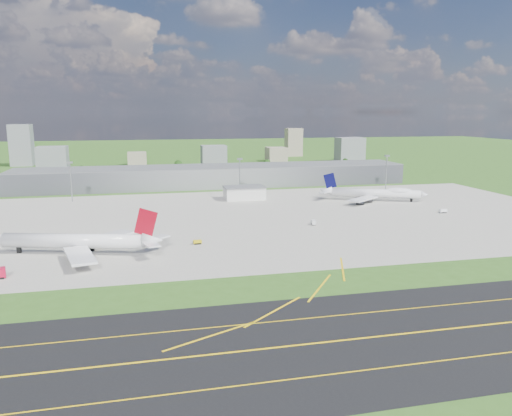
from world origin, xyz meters
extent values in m
plane|color=#325A1C|center=(0.00, 150.00, 0.00)|extent=(1400.00, 1400.00, 0.00)
cube|color=black|center=(0.00, -110.00, 0.03)|extent=(1400.00, 60.00, 0.06)
cube|color=gray|center=(10.00, 40.00, 0.04)|extent=(360.00, 190.00, 0.08)
cube|color=slate|center=(0.00, 165.00, 7.50)|extent=(300.00, 42.00, 15.00)
cube|color=silver|center=(10.00, 100.00, 4.00)|extent=(26.00, 16.00, 8.00)
cylinder|color=gray|center=(-100.00, 115.00, 12.50)|extent=(0.70, 0.70, 25.00)
cube|color=gray|center=(-100.00, 115.00, 25.30)|extent=(3.50, 2.00, 1.20)
cylinder|color=gray|center=(10.00, 115.00, 12.50)|extent=(0.70, 0.70, 25.00)
cube|color=gray|center=(10.00, 115.00, 25.30)|extent=(3.50, 2.00, 1.20)
cylinder|color=gray|center=(120.00, 115.00, 12.50)|extent=(0.70, 0.70, 25.00)
cube|color=gray|center=(120.00, 115.00, 25.30)|extent=(3.50, 2.00, 1.20)
cylinder|color=silver|center=(-83.97, -12.09, 5.46)|extent=(56.98, 21.58, 5.96)
cone|color=silver|center=(-52.49, -21.12, 6.25)|extent=(9.27, 7.91, 5.96)
cube|color=#9F081D|center=(-85.88, -11.55, 3.61)|extent=(46.05, 15.35, 1.29)
cube|color=silver|center=(-79.76, -28.02, 3.67)|extent=(14.91, 27.20, 0.89)
cube|color=silver|center=(-71.97, -0.81, 3.67)|extent=(24.77, 24.35, 0.89)
cube|color=#9F081A|center=(-54.87, -20.43, 13.40)|extent=(9.64, 3.20, 11.99)
cylinder|color=#38383D|center=(-81.06, -23.77, 1.79)|extent=(6.12, 4.56, 3.18)
cylinder|color=#38383D|center=(-75.32, -3.73, 1.79)|extent=(6.12, 4.56, 3.18)
cube|color=black|center=(-79.48, -18.03, 1.24)|extent=(1.85, 1.58, 2.48)
cube|color=black|center=(-77.02, -9.44, 1.24)|extent=(1.85, 1.58, 2.48)
cube|color=black|center=(-105.92, -5.80, 1.24)|extent=(1.85, 1.58, 2.48)
cylinder|color=silver|center=(91.80, 74.62, 4.97)|extent=(53.64, 27.59, 5.61)
cone|color=silver|center=(119.57, 62.49, 4.97)|extent=(6.39, 6.95, 5.61)
cone|color=silver|center=(62.79, 87.29, 5.70)|extent=(8.88, 8.04, 5.61)
cube|color=navy|center=(93.46, 73.89, 3.24)|extent=(43.06, 20.51, 1.18)
ellipsoid|color=silver|center=(105.16, 68.78, 6.66)|extent=(18.69, 12.32, 5.05)
cube|color=silver|center=(89.86, 90.45, 3.35)|extent=(10.91, 25.99, 0.81)
cube|color=silver|center=(78.87, 65.28, 3.35)|extent=(25.14, 21.53, 0.81)
cube|color=#08083C|center=(64.86, 86.38, 12.30)|extent=(8.44, 4.02, 10.93)
cylinder|color=#38383D|center=(90.75, 83.96, 1.63)|extent=(5.72, 4.64, 2.89)
cylinder|color=#38383D|center=(89.59, 94.34, 1.63)|extent=(5.72, 4.64, 2.89)
cylinder|color=#38383D|center=(84.24, 69.04, 1.63)|extent=(5.72, 4.64, 2.89)
cylinder|color=#38383D|center=(75.83, 62.84, 1.63)|extent=(5.72, 4.64, 2.89)
cube|color=black|center=(88.46, 80.52, 1.13)|extent=(1.76, 1.57, 2.26)
cube|color=black|center=(85.20, 73.06, 1.13)|extent=(1.76, 1.57, 2.26)
cube|color=black|center=(112.52, 65.56, 1.13)|extent=(1.76, 1.57, 2.26)
cube|color=gold|center=(-33.24, -8.26, 1.14)|extent=(3.73, 2.38, 1.41)
cube|color=black|center=(-33.24, -8.26, 0.43)|extent=(3.21, 2.42, 0.70)
cube|color=silver|center=(29.05, 16.58, 1.41)|extent=(2.83, 4.76, 1.96)
cube|color=black|center=(29.05, 16.58, 0.43)|extent=(2.78, 4.12, 0.70)
cube|color=white|center=(111.39, 28.69, 1.36)|extent=(4.21, 2.02, 1.85)
cube|color=black|center=(111.39, 28.69, 0.43)|extent=(3.58, 2.10, 0.70)
cube|color=slate|center=(-140.00, 300.00, 12.00)|extent=(28.00, 22.00, 24.00)
cube|color=gray|center=(-60.00, 340.00, 7.00)|extent=(20.00, 18.00, 14.00)
cube|color=slate|center=(20.00, 310.00, 11.00)|extent=(26.00, 20.00, 22.00)
cube|color=gray|center=(100.00, 350.00, 8.00)|extent=(22.00, 24.00, 16.00)
cube|color=slate|center=(180.00, 320.00, 14.00)|extent=(30.00, 22.00, 28.00)
cube|color=slate|center=(-180.00, 360.00, 22.00)|extent=(22.00, 20.00, 44.00)
cube|color=gray|center=(140.00, 410.00, 18.00)|extent=(20.00, 18.00, 36.00)
cylinder|color=#382314|center=(-110.00, 265.00, 1.50)|extent=(0.70, 0.70, 3.00)
sphere|color=black|center=(-110.00, 265.00, 4.88)|extent=(6.75, 6.75, 6.75)
cylinder|color=#382314|center=(-20.00, 280.00, 1.80)|extent=(0.70, 0.70, 3.60)
sphere|color=black|center=(-20.00, 280.00, 5.85)|extent=(8.10, 8.10, 8.10)
cylinder|color=#382314|center=(70.00, 275.00, 1.70)|extent=(0.70, 0.70, 3.40)
sphere|color=black|center=(70.00, 275.00, 5.53)|extent=(7.65, 7.65, 7.65)
cylinder|color=#382314|center=(160.00, 285.00, 1.40)|extent=(0.70, 0.70, 2.80)
sphere|color=black|center=(160.00, 285.00, 4.55)|extent=(6.30, 6.30, 6.30)
camera|label=1|loc=(-55.60, -219.38, 56.75)|focal=35.00mm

